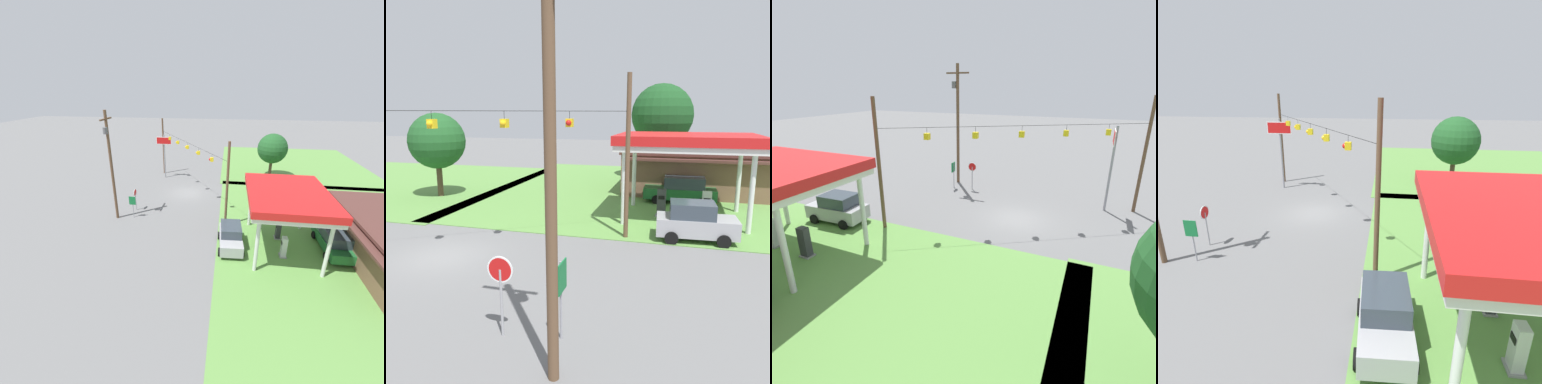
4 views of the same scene
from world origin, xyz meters
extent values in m
plane|color=slate|center=(0.00, 0.00, 0.00)|extent=(160.00, 160.00, 0.00)
cube|color=#5B8E42|center=(12.71, 18.36, 0.02)|extent=(36.00, 28.00, 0.04)
cube|color=#5B8E42|center=(-16.00, 16.00, 0.02)|extent=(24.00, 24.00, 0.04)
cube|color=silver|center=(10.71, 9.79, 4.54)|extent=(8.10, 6.08, 0.35)
cube|color=red|center=(10.71, 9.79, 4.99)|extent=(8.30, 6.28, 0.55)
cylinder|color=silver|center=(7.26, 7.35, 2.18)|extent=(0.28, 0.28, 4.37)
cylinder|color=silver|center=(14.16, 7.35, 2.18)|extent=(0.28, 0.28, 4.37)
cylinder|color=silver|center=(7.26, 12.23, 2.18)|extent=(0.28, 0.28, 4.37)
cylinder|color=silver|center=(14.16, 12.23, 2.18)|extent=(0.28, 0.28, 4.37)
cube|color=brown|center=(11.91, 18.36, 1.68)|extent=(12.01, 6.94, 3.35)
cube|color=#512D28|center=(11.91, 18.36, 3.47)|extent=(12.31, 7.24, 0.24)
cube|color=#512D28|center=(11.91, 14.54, 3.10)|extent=(10.81, 0.70, 0.20)
cube|color=gray|center=(9.34, 9.79, 0.06)|extent=(0.71, 0.56, 0.12)
cube|color=#333338|center=(9.34, 9.79, 0.96)|extent=(0.55, 0.40, 1.68)
cube|color=black|center=(9.34, 9.57, 1.29)|extent=(0.39, 0.03, 0.24)
cube|color=gray|center=(12.08, 9.79, 0.06)|extent=(0.71, 0.56, 0.12)
cube|color=silver|center=(12.08, 9.79, 0.96)|extent=(0.55, 0.40, 1.68)
cube|color=black|center=(12.08, 9.57, 1.29)|extent=(0.39, 0.03, 0.24)
cube|color=#9E9EA3|center=(11.35, 5.52, 0.79)|extent=(4.14, 2.07, 0.91)
cube|color=#333D47|center=(11.11, 5.51, 1.64)|extent=(2.31, 1.82, 0.79)
cylinder|color=black|center=(12.55, 6.53, 0.34)|extent=(0.69, 0.26, 0.68)
cylinder|color=black|center=(12.65, 4.65, 0.34)|extent=(0.69, 0.26, 0.68)
cylinder|color=black|center=(10.05, 6.40, 0.34)|extent=(0.69, 0.26, 0.68)
cylinder|color=black|center=(10.15, 4.51, 0.34)|extent=(0.69, 0.26, 0.68)
cube|color=#1E602D|center=(10.43, 14.06, 0.73)|extent=(5.20, 1.90, 0.79)
cube|color=#333D47|center=(10.74, 14.06, 1.54)|extent=(2.87, 1.73, 0.83)
cylinder|color=black|center=(8.83, 13.09, 0.34)|extent=(0.68, 0.23, 0.68)
cylinder|color=black|center=(8.81, 14.98, 0.34)|extent=(0.68, 0.23, 0.68)
cylinder|color=black|center=(12.05, 13.13, 0.34)|extent=(0.68, 0.23, 0.68)
cylinder|color=black|center=(12.03, 15.02, 0.34)|extent=(0.68, 0.23, 0.68)
cylinder|color=#99999E|center=(5.56, -4.96, 1.05)|extent=(0.08, 0.08, 2.10)
cylinder|color=white|center=(5.56, -4.96, 2.10)|extent=(0.80, 0.03, 0.80)
cylinder|color=red|center=(5.56, -4.96, 2.10)|extent=(0.70, 0.03, 0.70)
cylinder|color=gray|center=(7.28, -4.64, 1.20)|extent=(0.07, 0.07, 2.40)
cube|color=#146B33|center=(7.33, -4.64, 1.95)|extent=(0.04, 0.70, 0.90)
cylinder|color=brown|center=(7.62, -6.30, 5.48)|extent=(0.28, 0.28, 10.95)
cylinder|color=brown|center=(7.76, 5.00, 4.24)|extent=(0.24, 0.24, 8.47)
cylinder|color=black|center=(0.00, 0.00, 6.61)|extent=(15.53, 10.02, 0.02)
cylinder|color=black|center=(0.00, 0.00, 6.43)|extent=(0.02, 0.02, 0.35)
cube|color=yellow|center=(0.00, 0.00, 6.06)|extent=(0.32, 0.32, 0.40)
sphere|color=yellow|center=(0.00, -0.17, 6.06)|extent=(0.28, 0.28, 0.28)
cylinder|color=black|center=(2.59, 1.67, 6.43)|extent=(0.02, 0.02, 0.35)
cube|color=yellow|center=(2.59, 1.67, 6.06)|extent=(0.32, 0.32, 0.40)
sphere|color=yellow|center=(2.59, 1.50, 6.06)|extent=(0.28, 0.28, 0.28)
cylinder|color=black|center=(5.17, 3.33, 6.43)|extent=(0.02, 0.02, 0.35)
cube|color=yellow|center=(5.17, 3.33, 6.06)|extent=(0.32, 0.32, 0.40)
sphere|color=red|center=(5.17, 3.16, 6.06)|extent=(0.28, 0.28, 0.28)
cylinder|color=#4C3828|center=(8.38, 24.52, 1.98)|extent=(0.44, 0.44, 3.96)
sphere|color=#19471E|center=(8.38, 24.52, 6.39)|extent=(6.07, 6.07, 6.07)
cylinder|color=#4C3828|center=(-8.05, 11.33, 1.34)|extent=(0.44, 0.44, 2.68)
sphere|color=#1E5123|center=(-8.05, 11.33, 4.41)|extent=(4.33, 4.33, 4.33)
camera|label=1|loc=(30.34, 4.91, 12.99)|focal=24.00mm
camera|label=2|loc=(10.39, -14.05, 6.47)|focal=35.00mm
camera|label=3|loc=(-4.65, 19.48, 8.98)|focal=28.00mm
camera|label=4|loc=(20.18, 5.43, 8.73)|focal=28.00mm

